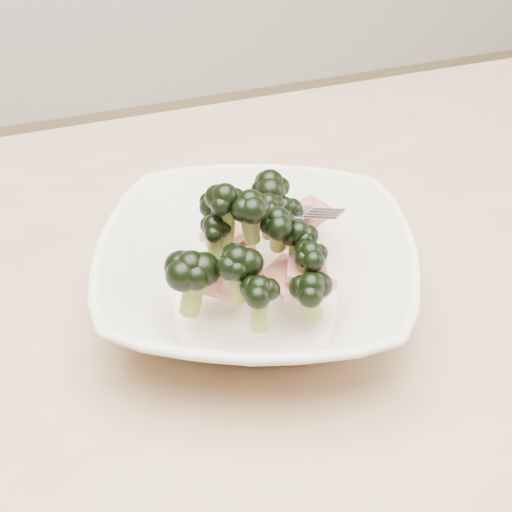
{
  "coord_description": "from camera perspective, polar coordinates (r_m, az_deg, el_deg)",
  "views": [
    {
      "loc": [
        -0.09,
        -0.41,
        1.15
      ],
      "look_at": [
        0.06,
        0.02,
        0.8
      ],
      "focal_mm": 50.0,
      "sensor_mm": 36.0,
      "label": 1
    }
  ],
  "objects": [
    {
      "name": "dining_table",
      "position": [
        0.65,
        -4.65,
        -12.61
      ],
      "size": [
        1.2,
        0.8,
        0.75
      ],
      "color": "tan",
      "rests_on": "ground"
    },
    {
      "name": "broccoli_dish",
      "position": [
        0.58,
        0.01,
        -1.06
      ],
      "size": [
        0.33,
        0.33,
        0.12
      ],
      "color": "beige",
      "rests_on": "dining_table"
    }
  ]
}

